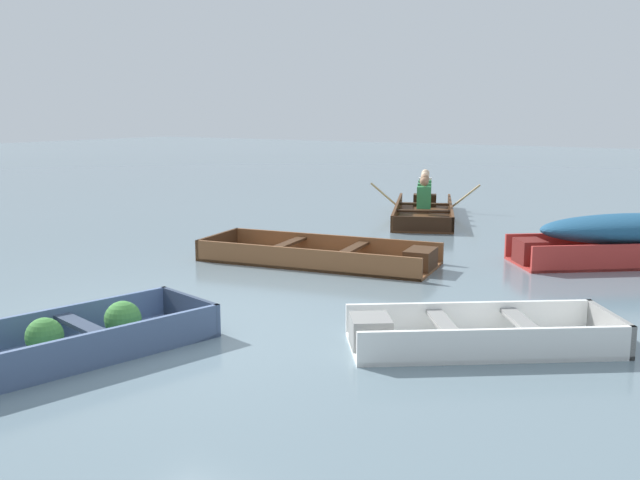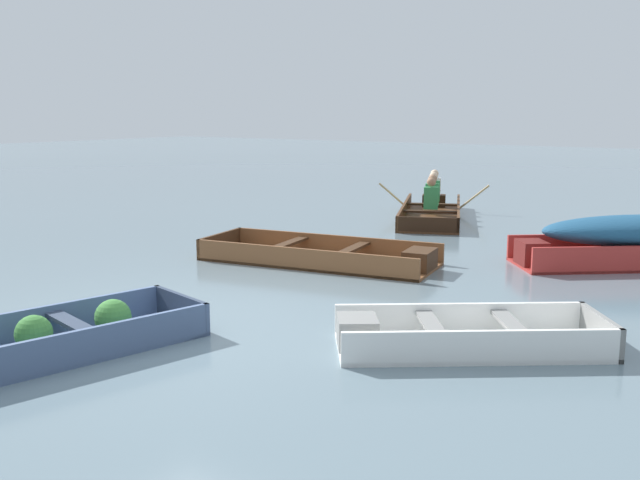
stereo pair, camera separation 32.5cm
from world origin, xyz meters
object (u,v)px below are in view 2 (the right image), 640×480
skiff_white_mid_moored (459,337)px  skiff_red_far_moored (639,236)px  dinghy_slate_blue_foreground (10,348)px  rowboat_dark_varnish_with_crew (432,208)px  skiff_wooden_brown_near_moored (328,257)px

skiff_white_mid_moored → skiff_red_far_moored: (0.62, 4.84, 0.31)m
skiff_white_mid_moored → skiff_red_far_moored: skiff_red_far_moored is taller
dinghy_slate_blue_foreground → skiff_white_mid_moored: dinghy_slate_blue_foreground is taller
dinghy_slate_blue_foreground → skiff_white_mid_moored: (3.07, 2.58, -0.03)m
skiff_white_mid_moored → skiff_red_far_moored: 4.89m
rowboat_dark_varnish_with_crew → skiff_red_far_moored: bearing=-30.2°
dinghy_slate_blue_foreground → skiff_wooden_brown_near_moored: dinghy_slate_blue_foreground is taller
skiff_white_mid_moored → rowboat_dark_varnish_with_crew: bearing=117.4°
skiff_red_far_moored → skiff_white_mid_moored: bearing=-97.3°
dinghy_slate_blue_foreground → skiff_wooden_brown_near_moored: size_ratio=0.97×
skiff_wooden_brown_near_moored → rowboat_dark_varnish_with_crew: rowboat_dark_varnish_with_crew is taller
skiff_wooden_brown_near_moored → skiff_red_far_moored: size_ratio=1.05×
rowboat_dark_varnish_with_crew → dinghy_slate_blue_foreground: bearing=-85.5°
skiff_wooden_brown_near_moored → rowboat_dark_varnish_with_crew: bearing=98.7°
dinghy_slate_blue_foreground → rowboat_dark_varnish_with_crew: rowboat_dark_varnish_with_crew is taller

